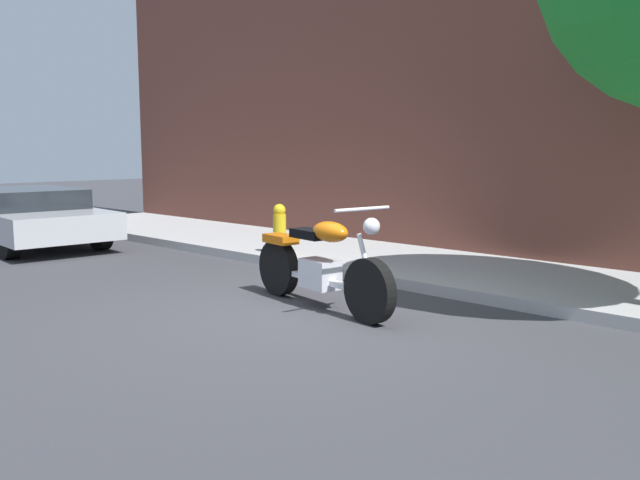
{
  "coord_description": "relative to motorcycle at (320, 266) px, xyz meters",
  "views": [
    {
      "loc": [
        4.91,
        -4.82,
        1.74
      ],
      "look_at": [
        -0.03,
        0.35,
        0.76
      ],
      "focal_mm": 37.3,
      "sensor_mm": 36.0,
      "label": 1
    }
  ],
  "objects": [
    {
      "name": "parked_car_silver",
      "position": [
        -7.14,
        -0.18,
        0.08
      ],
      "size": [
        4.29,
        2.13,
        1.03
      ],
      "color": "black",
      "rests_on": "ground"
    },
    {
      "name": "sidewalk",
      "position": [
        0.03,
        2.62,
        -0.4
      ],
      "size": [
        19.86,
        2.51,
        0.14
      ],
      "primitive_type": "cube",
      "color": "#A0A0A0",
      "rests_on": "ground"
    },
    {
      "name": "building_facade",
      "position": [
        0.03,
        4.12,
        3.03
      ],
      "size": [
        19.86,
        0.5,
        7.0
      ],
      "primitive_type": "cube",
      "color": "brown",
      "rests_on": "ground"
    },
    {
      "name": "ground_plane",
      "position": [
        0.03,
        -0.36,
        -0.47
      ],
      "size": [
        60.0,
        60.0,
        0.0
      ],
      "primitive_type": "plane",
      "color": "#38383D"
    },
    {
      "name": "motorcycle",
      "position": [
        0.0,
        0.0,
        0.0
      ],
      "size": [
        2.3,
        0.77,
        1.16
      ],
      "color": "black",
      "rests_on": "ground"
    },
    {
      "name": "fire_hydrant",
      "position": [
        -2.51,
        1.72,
        -0.01
      ],
      "size": [
        0.2,
        0.2,
        0.91
      ],
      "color": "gold",
      "rests_on": "ground"
    }
  ]
}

